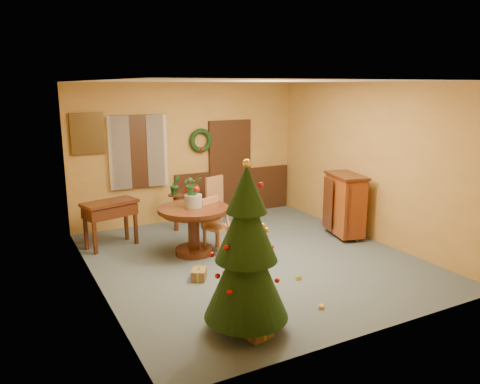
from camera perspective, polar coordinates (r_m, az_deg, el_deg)
room_envelope at (r=10.06m, az=-5.04°, el=2.97°), size 5.50×5.50×5.50m
dining_table at (r=8.00m, az=-5.68°, el=-3.59°), size 1.21×1.21×0.83m
urn at (r=7.90m, az=-5.74°, el=-1.09°), size 0.30×0.30×0.22m
centerpiece_plant at (r=7.84m, az=-5.79°, el=0.96°), size 0.32×0.28×0.36m
chair_near at (r=8.16m, az=-3.11°, el=-3.76°), size 0.54×0.54×0.94m
chair_far at (r=9.60m, az=-3.62°, el=-0.85°), size 0.58×0.58×1.05m
guitar at (r=7.88m, az=-0.95°, el=-5.19°), size 0.39×0.54×0.77m
plant_stand at (r=9.35m, az=-7.84°, el=-1.96°), size 0.29×0.29×0.74m
stand_plant at (r=9.24m, az=-7.93°, el=0.88°), size 0.23×0.19×0.39m
christmas_tree at (r=5.39m, az=0.77°, el=-7.37°), size 1.00×1.00×2.05m
writing_desk at (r=8.62m, az=-15.55°, el=-2.43°), size 1.04×0.71×0.84m
sideboard at (r=9.09m, az=12.67°, el=-1.37°), size 0.72×1.04×1.21m
gift_a at (r=5.62m, az=2.32°, el=-16.61°), size 0.33×0.27×0.16m
gift_b at (r=6.42m, az=2.67°, el=-12.25°), size 0.33×0.33×0.24m
gift_c at (r=7.13m, az=-5.01°, el=-9.95°), size 0.32×0.35×0.16m
gift_d at (r=7.15m, az=-0.84°, el=-10.04°), size 0.33×0.21×0.11m
toy_a at (r=7.55m, az=2.87°, el=-9.03°), size 0.09×0.08×0.05m
toy_b at (r=7.61m, az=3.57°, el=-8.82°), size 0.06×0.06×0.06m
toy_c at (r=6.36m, az=9.87°, el=-13.61°), size 0.09×0.09×0.05m
toy_d at (r=8.41m, az=3.97°, el=-6.66°), size 0.06×0.06×0.06m
toy_e at (r=7.16m, az=7.13°, el=-10.38°), size 0.08×0.06×0.05m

